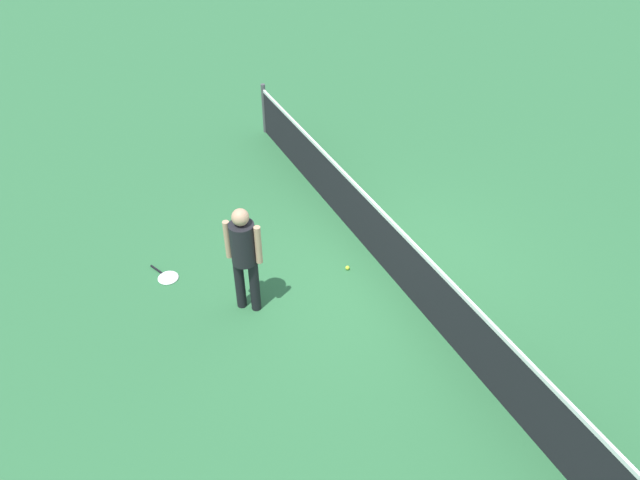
# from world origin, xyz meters

# --- Properties ---
(ground_plane) EXTENTS (40.00, 40.00, 0.00)m
(ground_plane) POSITION_xyz_m (0.00, 0.00, 0.00)
(ground_plane) COLOR #2D6B3D
(court_net) EXTENTS (10.09, 0.09, 1.07)m
(court_net) POSITION_xyz_m (0.00, 0.00, 0.50)
(court_net) COLOR #4C4C51
(court_net) RESTS_ON ground_plane
(player_near_side) EXTENTS (0.48, 0.48, 1.70)m
(player_near_side) POSITION_xyz_m (-0.16, -2.18, 1.01)
(player_near_side) COLOR black
(player_near_side) RESTS_ON ground_plane
(tennis_racket_near_player) EXTENTS (0.60, 0.41, 0.03)m
(tennis_racket_near_player) POSITION_xyz_m (-1.29, -3.08, 0.01)
(tennis_racket_near_player) COLOR white
(tennis_racket_near_player) RESTS_ON ground_plane
(tennis_ball_by_net) EXTENTS (0.07, 0.07, 0.07)m
(tennis_ball_by_net) POSITION_xyz_m (-0.26, -0.53, 0.03)
(tennis_ball_by_net) COLOR #C6E033
(tennis_ball_by_net) RESTS_ON ground_plane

